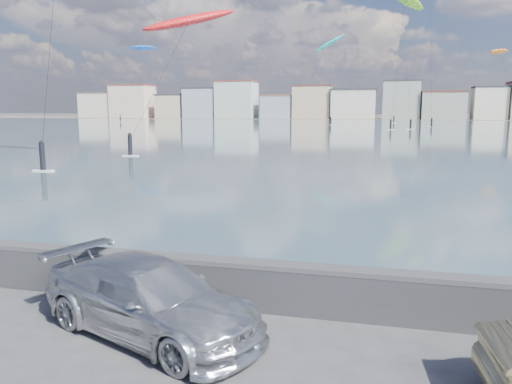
# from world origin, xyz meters

# --- Properties ---
(ground) EXTENTS (700.00, 700.00, 0.00)m
(ground) POSITION_xyz_m (0.00, 0.00, 0.00)
(ground) COLOR #333335
(ground) RESTS_ON ground
(bay_water) EXTENTS (500.00, 177.00, 0.00)m
(bay_water) POSITION_xyz_m (0.00, 91.50, 0.01)
(bay_water) COLOR #304D57
(bay_water) RESTS_ON ground
(far_shore_strip) EXTENTS (500.00, 60.00, 0.00)m
(far_shore_strip) POSITION_xyz_m (0.00, 200.00, 0.01)
(far_shore_strip) COLOR #4C473D
(far_shore_strip) RESTS_ON ground
(seawall) EXTENTS (400.00, 0.36, 1.08)m
(seawall) POSITION_xyz_m (0.00, 2.70, 0.58)
(seawall) COLOR #28282B
(seawall) RESTS_ON ground
(far_buildings) EXTENTS (240.79, 13.26, 14.60)m
(far_buildings) POSITION_xyz_m (1.31, 186.00, 6.03)
(far_buildings) COLOR beige
(far_buildings) RESTS_ON ground
(car_silver) EXTENTS (4.95, 3.47, 1.33)m
(car_silver) POSITION_xyz_m (-0.28, 1.22, 0.67)
(car_silver) COLOR silver
(car_silver) RESTS_ON ground
(kitesurfer_3) EXTENTS (10.05, 17.53, 15.15)m
(kitesurfer_3) POSITION_xyz_m (-16.36, 45.05, 13.10)
(kitesurfer_3) COLOR red
(kitesurfer_3) RESTS_ON ground
(kitesurfer_8) EXTENTS (7.63, 20.44, 20.42)m
(kitesurfer_8) POSITION_xyz_m (34.56, 145.06, 18.96)
(kitesurfer_8) COLOR orange
(kitesurfer_8) RESTS_ON ground
(kitesurfer_10) EXTENTS (8.51, 16.39, 23.50)m
(kitesurfer_10) POSITION_xyz_m (-68.93, 140.76, 22.13)
(kitesurfer_10) COLOR blue
(kitesurfer_10) RESTS_ON ground
(kitesurfer_14) EXTENTS (7.92, 12.67, 23.03)m
(kitesurfer_14) POSITION_xyz_m (-9.46, 125.56, 20.02)
(kitesurfer_14) COLOR #19BFBF
(kitesurfer_14) RESTS_ON ground
(kitesurfer_15) EXTENTS (9.13, 16.78, 28.53)m
(kitesurfer_15) POSITION_xyz_m (7.85, 103.59, 25.70)
(kitesurfer_15) COLOR #8CD826
(kitesurfer_15) RESTS_ON ground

